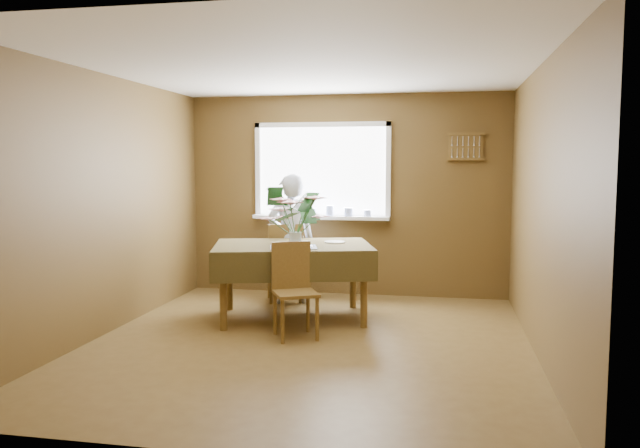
% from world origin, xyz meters
% --- Properties ---
extents(floor, '(4.50, 4.50, 0.00)m').
position_xyz_m(floor, '(0.00, 0.00, 0.00)').
color(floor, brown).
rests_on(floor, ground).
extents(ceiling, '(4.50, 4.50, 0.00)m').
position_xyz_m(ceiling, '(0.00, 0.00, 2.50)').
color(ceiling, white).
rests_on(ceiling, wall_back).
extents(wall_back, '(4.00, 0.00, 4.00)m').
position_xyz_m(wall_back, '(0.00, 2.25, 1.25)').
color(wall_back, brown).
rests_on(wall_back, floor).
extents(wall_front, '(4.00, 0.00, 4.00)m').
position_xyz_m(wall_front, '(0.00, -2.25, 1.25)').
color(wall_front, brown).
rests_on(wall_front, floor).
extents(wall_left, '(0.00, 4.50, 4.50)m').
position_xyz_m(wall_left, '(-2.00, 0.00, 1.25)').
color(wall_left, brown).
rests_on(wall_left, floor).
extents(wall_right, '(0.00, 4.50, 4.50)m').
position_xyz_m(wall_right, '(2.00, 0.00, 1.25)').
color(wall_right, brown).
rests_on(wall_right, floor).
extents(window_assembly, '(1.72, 0.20, 1.22)m').
position_xyz_m(window_assembly, '(-0.30, 2.20, 1.35)').
color(window_assembly, white).
rests_on(window_assembly, wall_back).
extents(spoon_rack, '(0.44, 0.05, 0.33)m').
position_xyz_m(spoon_rack, '(1.45, 2.22, 1.85)').
color(spoon_rack, brown).
rests_on(spoon_rack, wall_back).
extents(dining_table, '(1.88, 1.51, 0.80)m').
position_xyz_m(dining_table, '(-0.36, 0.89, 0.70)').
color(dining_table, brown).
rests_on(dining_table, floor).
extents(chair_far, '(0.51, 0.52, 0.94)m').
position_xyz_m(chair_far, '(-0.64, 1.64, 0.51)').
color(chair_far, brown).
rests_on(chair_far, floor).
extents(chair_near, '(0.52, 0.52, 0.90)m').
position_xyz_m(chair_near, '(-0.19, 0.23, 0.49)').
color(chair_near, brown).
rests_on(chair_near, floor).
extents(seated_woman, '(0.65, 0.55, 1.53)m').
position_xyz_m(seated_woman, '(-0.56, 1.62, 0.76)').
color(seated_woman, white).
rests_on(seated_woman, floor).
extents(flower_bouquet, '(0.63, 0.63, 0.54)m').
position_xyz_m(flower_bouquet, '(-0.27, 0.64, 1.15)').
color(flower_bouquet, white).
rests_on(flower_bouquet, dining_table).
extents(side_plate, '(0.28, 0.28, 0.01)m').
position_xyz_m(side_plate, '(0.06, 1.11, 0.80)').
color(side_plate, white).
rests_on(side_plate, dining_table).
extents(table_knife, '(0.03, 0.24, 0.00)m').
position_xyz_m(table_knife, '(-0.12, 0.67, 0.81)').
color(table_knife, silver).
rests_on(table_knife, dining_table).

